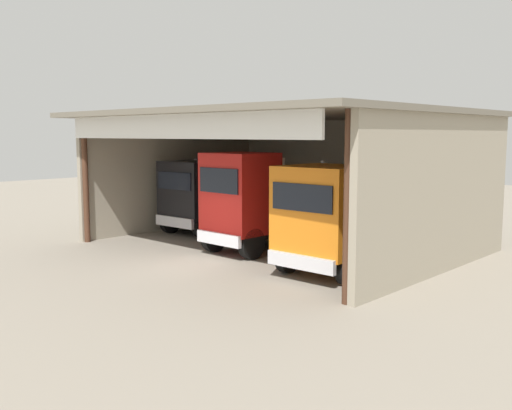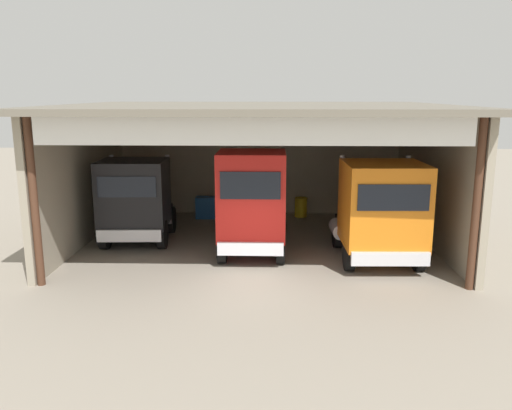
{
  "view_description": "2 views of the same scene",
  "coord_description": "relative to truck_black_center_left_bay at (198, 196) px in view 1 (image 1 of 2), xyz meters",
  "views": [
    {
      "loc": [
        14.89,
        -12.33,
        4.48
      ],
      "look_at": [
        0.0,
        3.56,
        1.8
      ],
      "focal_mm": 40.33,
      "sensor_mm": 36.0,
      "label": 1
    },
    {
      "loc": [
        0.48,
        -14.72,
        5.77
      ],
      "look_at": [
        0.0,
        3.56,
        1.8
      ],
      "focal_mm": 36.49,
      "sensor_mm": 36.0,
      "label": 2
    }
  ],
  "objects": [
    {
      "name": "oil_drum",
      "position": [
        6.64,
        4.62,
        -1.27
      ],
      "size": [
        0.58,
        0.58,
        0.91
      ],
      "primitive_type": "cylinder",
      "color": "gold",
      "rests_on": "ground"
    },
    {
      "name": "ground_plane",
      "position": [
        4.67,
        -4.71,
        -1.73
      ],
      "size": [
        80.0,
        80.0,
        0.0
      ],
      "primitive_type": "plane",
      "color": "gray",
      "rests_on": "ground"
    },
    {
      "name": "workshop_shed",
      "position": [
        4.67,
        1.16,
        2.0
      ],
      "size": [
        14.08,
        11.3,
        5.34
      ],
      "color": "#9E937F",
      "rests_on": "ground"
    },
    {
      "name": "truck_red_left_bay",
      "position": [
        4.52,
        -1.64,
        0.25
      ],
      "size": [
        2.47,
        4.34,
        3.8
      ],
      "rotation": [
        0.0,
        0.0,
        3.14
      ],
      "color": "red",
      "rests_on": "ground"
    },
    {
      "name": "tool_cart",
      "position": [
        2.17,
        4.23,
        -1.23
      ],
      "size": [
        0.9,
        0.6,
        1.0
      ],
      "primitive_type": "cube",
      "color": "#1E59A5",
      "rests_on": "ground"
    },
    {
      "name": "truck_orange_center_right_bay",
      "position": [
        8.9,
        -2.12,
        0.12
      ],
      "size": [
        2.83,
        5.45,
        3.59
      ],
      "rotation": [
        0.0,
        0.0,
        3.16
      ],
      "color": "orange",
      "rests_on": "ground"
    },
    {
      "name": "truck_black_center_left_bay",
      "position": [
        0.0,
        0.0,
        0.0
      ],
      "size": [
        2.74,
        4.8,
        3.35
      ],
      "rotation": [
        0.0,
        0.0,
        3.18
      ],
      "color": "black",
      "rests_on": "ground"
    }
  ]
}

